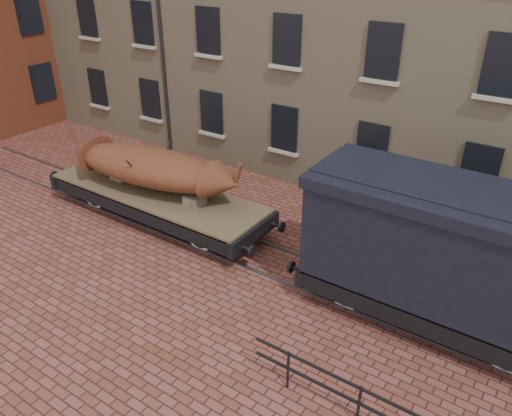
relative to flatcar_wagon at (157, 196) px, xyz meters
The scene contains 5 objects.
ground 4.52m from the flatcar_wagon, ahead, with size 90.00×90.00×0.00m, color brown.
rail_track 4.52m from the flatcar_wagon, ahead, with size 30.00×1.52×0.06m.
flatcar_wagon is the anchor object (origin of this frame).
iron_boat 1.05m from the flatcar_wagon, behind, with size 6.75×2.59×1.61m.
goods_van 9.38m from the flatcar_wagon, ahead, with size 7.13×2.60×3.69m.
Camera 1 is at (6.72, -10.44, 8.45)m, focal length 35.00 mm.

